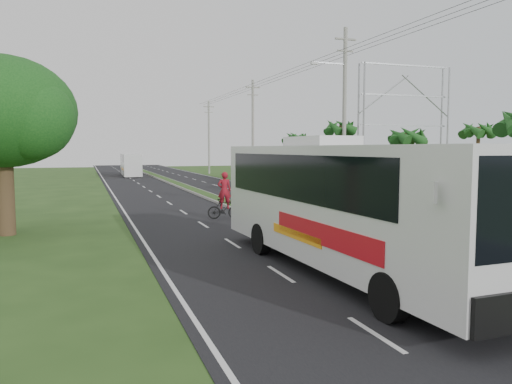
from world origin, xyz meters
name	(u,v)px	position (x,y,z in m)	size (l,w,h in m)	color
ground	(384,265)	(0.00, 0.00, 0.00)	(180.00, 180.00, 0.00)	#284519
road_asphalt	(220,201)	(0.00, 20.00, 0.01)	(14.00, 160.00, 0.02)	black
median_strip	(220,200)	(0.00, 20.00, 0.10)	(1.20, 160.00, 0.18)	gray
lane_edge_left	(120,205)	(-6.70, 20.00, 0.00)	(0.12, 160.00, 0.01)	silver
lane_edge_right	(308,198)	(6.70, 20.00, 0.00)	(0.12, 160.00, 0.01)	silver
shop_mid	(379,171)	(14.00, 22.00, 1.86)	(7.60, 10.60, 3.67)	tan
shop_far	(307,165)	(14.00, 36.00, 1.93)	(8.60, 11.60, 3.82)	tan
palm_verge_b	(407,137)	(9.40, 12.00, 4.36)	(2.40, 2.40, 5.05)	#473321
palm_verge_c	(341,128)	(8.80, 19.00, 5.12)	(2.40, 2.40, 5.85)	#473321
palm_verge_d	(297,139)	(9.30, 28.00, 4.55)	(2.40, 2.40, 5.25)	#473321
palm_behind_shop	(479,130)	(17.50, 15.00, 4.93)	(2.40, 2.40, 5.65)	#473321
utility_pole_b	(344,111)	(8.47, 18.00, 6.26)	(3.20, 0.28, 12.00)	gray
utility_pole_c	(253,130)	(8.50, 38.00, 5.67)	(1.60, 0.28, 11.00)	gray
utility_pole_d	(209,136)	(8.50, 58.00, 5.42)	(1.60, 0.28, 10.50)	gray
billboard_lattice	(404,117)	(22.00, 30.00, 6.82)	(10.18, 1.18, 12.07)	gray
coach_bus_main	(340,198)	(-1.80, -0.40, 2.22)	(3.07, 12.60, 4.04)	silver
coach_bus_far	(131,163)	(-2.96, 54.90, 1.67)	(2.45, 10.19, 2.95)	white
motorcyclist	(224,202)	(-2.00, 11.56, 0.92)	(1.81, 0.83, 2.47)	black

